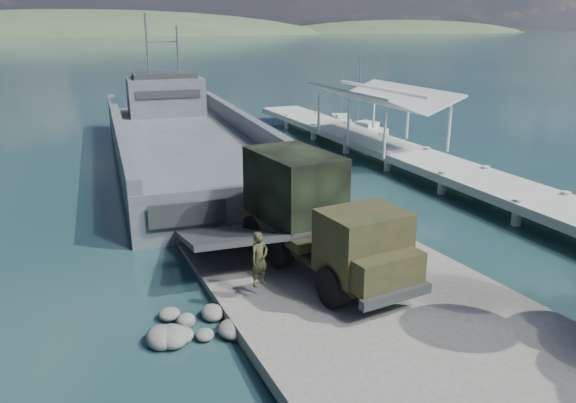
% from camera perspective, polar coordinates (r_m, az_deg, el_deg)
% --- Properties ---
extents(ground, '(1400.00, 1400.00, 0.00)m').
position_cam_1_polar(ground, '(21.21, 7.14, -9.91)').
color(ground, '#1D4145').
rests_on(ground, ground).
extents(boat_ramp, '(10.00, 18.00, 0.50)m').
position_cam_1_polar(boat_ramp, '(20.34, 8.58, -10.45)').
color(boat_ramp, '#64655C').
rests_on(boat_ramp, ground).
extents(shoreline_rocks, '(3.20, 5.60, 0.90)m').
position_cam_1_polar(shoreline_rocks, '(19.63, -9.96, -12.46)').
color(shoreline_rocks, '#595856').
rests_on(shoreline_rocks, ground).
extents(distant_headlands, '(1000.00, 240.00, 48.00)m').
position_cam_1_polar(distant_headlands, '(579.35, -17.55, 15.86)').
color(distant_headlands, '#3B5032').
rests_on(distant_headlands, ground).
extents(pier, '(6.40, 44.00, 6.10)m').
position_cam_1_polar(pier, '(42.43, 9.99, 6.26)').
color(pier, '#B7B6AC').
rests_on(pier, ground).
extents(landing_craft, '(12.33, 39.36, 11.53)m').
position_cam_1_polar(landing_craft, '(42.02, -10.29, 5.22)').
color(landing_craft, '#464D53').
rests_on(landing_craft, ground).
extents(military_truck, '(3.87, 9.50, 4.29)m').
position_cam_1_polar(military_truck, '(21.99, 2.72, -1.29)').
color(military_truck, black).
rests_on(military_truck, boat_ramp).
extents(soldier, '(0.85, 0.71, 2.00)m').
position_cam_1_polar(soldier, '(19.90, -2.91, -6.90)').
color(soldier, '#212F1A').
rests_on(soldier, boat_ramp).
extents(sailboat_near, '(3.39, 6.19, 7.24)m').
position_cam_1_polar(sailboat_near, '(52.89, 7.24, 7.27)').
color(sailboat_near, silver).
rests_on(sailboat_near, ground).
extents(sailboat_far, '(3.04, 5.14, 6.02)m').
position_cam_1_polar(sailboat_far, '(58.49, 5.45, 8.25)').
color(sailboat_far, silver).
rests_on(sailboat_far, ground).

